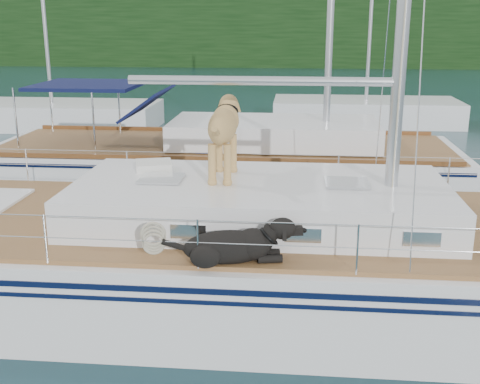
# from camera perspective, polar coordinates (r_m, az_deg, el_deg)

# --- Properties ---
(ground) EXTENTS (120.00, 120.00, 0.00)m
(ground) POSITION_cam_1_polar(r_m,az_deg,el_deg) (9.12, -3.30, -9.97)
(ground) COLOR black
(ground) RESTS_ON ground
(tree_line) EXTENTS (90.00, 3.00, 6.00)m
(tree_line) POSITION_cam_1_polar(r_m,az_deg,el_deg) (53.12, 4.15, 14.97)
(tree_line) COLOR black
(tree_line) RESTS_ON ground
(shore_bank) EXTENTS (92.00, 1.00, 1.20)m
(shore_bank) POSITION_cam_1_polar(r_m,az_deg,el_deg) (54.42, 4.13, 12.47)
(shore_bank) COLOR #595147
(shore_bank) RESTS_ON ground
(main_sailboat) EXTENTS (12.00, 3.82, 14.01)m
(main_sailboat) POSITION_cam_1_polar(r_m,az_deg,el_deg) (8.83, -2.76, -6.00)
(main_sailboat) COLOR white
(main_sailboat) RESTS_ON ground
(neighbor_sailboat) EXTENTS (11.00, 3.50, 13.30)m
(neighbor_sailboat) POSITION_cam_1_polar(r_m,az_deg,el_deg) (14.44, -1.11, 2.56)
(neighbor_sailboat) COLOR white
(neighbor_sailboat) RESTS_ON ground
(bg_boat_west) EXTENTS (8.00, 3.00, 11.65)m
(bg_boat_west) POSITION_cam_1_polar(r_m,az_deg,el_deg) (24.23, -17.33, 6.93)
(bg_boat_west) COLOR white
(bg_boat_west) RESTS_ON ground
(bg_boat_center) EXTENTS (7.20, 3.00, 11.65)m
(bg_boat_center) POSITION_cam_1_polar(r_m,az_deg,el_deg) (24.51, 11.80, 7.42)
(bg_boat_center) COLOR white
(bg_boat_center) RESTS_ON ground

